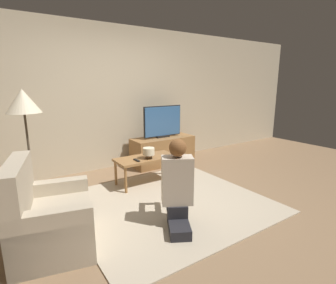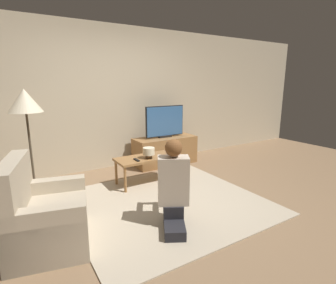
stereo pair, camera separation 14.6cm
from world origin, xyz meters
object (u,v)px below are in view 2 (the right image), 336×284
coffee_table (146,160)px  armchair (45,217)px  floor_lamp (25,105)px  table_lamp (149,152)px  person_kneeling (173,184)px  tv (165,122)px

coffee_table → armchair: bearing=-149.6°
floor_lamp → table_lamp: bearing=-18.1°
armchair → person_kneeling: bearing=-92.3°
table_lamp → tv: bearing=46.4°
coffee_table → tv: bearing=43.2°
armchair → table_lamp: bearing=-48.6°
tv → coffee_table: (-0.79, -0.74, -0.46)m
armchair → person_kneeling: (1.27, -0.35, 0.20)m
coffee_table → table_lamp: bearing=-89.9°
coffee_table → person_kneeling: bearing=-104.1°
coffee_table → table_lamp: table_lamp is taller
tv → floor_lamp: (-2.36, -0.31, 0.44)m
armchair → table_lamp: armchair is taller
floor_lamp → armchair: floor_lamp is taller
person_kneeling → table_lamp: bearing=-76.4°
table_lamp → coffee_table: bearing=90.1°
armchair → coffee_table: bearing=-46.3°
coffee_table → person_kneeling: 1.34m
tv → table_lamp: tv is taller
floor_lamp → person_kneeling: bearing=-54.0°
tv → person_kneeling: size_ratio=0.83×
tv → table_lamp: bearing=-133.6°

